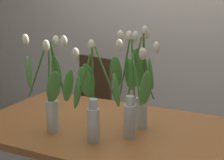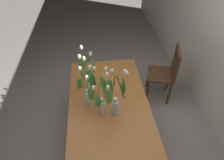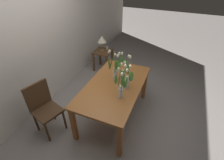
{
  "view_description": "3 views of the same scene",
  "coord_description": "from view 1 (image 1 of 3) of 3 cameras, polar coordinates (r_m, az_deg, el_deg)",
  "views": [
    {
      "loc": [
        0.76,
        -1.58,
        1.46
      ],
      "look_at": [
        -0.0,
        0.01,
        1.02
      ],
      "focal_mm": 51.8,
      "sensor_mm": 36.0,
      "label": 1
    },
    {
      "loc": [
        1.47,
        -0.13,
        2.39
      ],
      "look_at": [
        -0.07,
        0.05,
        1.01
      ],
      "focal_mm": 31.02,
      "sensor_mm": 36.0,
      "label": 2
    },
    {
      "loc": [
        -2.12,
        -0.85,
        2.47
      ],
      "look_at": [
        -0.09,
        0.0,
        0.9
      ],
      "focal_mm": 26.86,
      "sensor_mm": 36.0,
      "label": 3
    }
  ],
  "objects": [
    {
      "name": "tulip_vase_1",
      "position": [
        1.83,
        4.89,
        -1.83
      ],
      "size": [
        0.14,
        0.21,
        0.58
      ],
      "color": "silver",
      "rests_on": "dining_table"
    },
    {
      "name": "tulip_vase_0",
      "position": [
        1.69,
        3.72,
        -2.68
      ],
      "size": [
        0.26,
        0.2,
        0.56
      ],
      "color": "silver",
      "rests_on": "dining_table"
    },
    {
      "name": "dining_chair",
      "position": [
        3.08,
        -4.32,
        -3.58
      ],
      "size": [
        0.5,
        0.5,
        0.93
      ],
      "color": "#4C331E",
      "rests_on": "ground"
    },
    {
      "name": "room_wall_rear",
      "position": [
        3.2,
        12.23,
        11.85
      ],
      "size": [
        9.0,
        0.1,
        2.7
      ],
      "primitive_type": "cube",
      "color": "silver",
      "rests_on": "ground"
    },
    {
      "name": "tulip_vase_3",
      "position": [
        1.65,
        -3.38,
        -3.73
      ],
      "size": [
        0.27,
        0.22,
        0.54
      ],
      "color": "silver",
      "rests_on": "dining_table"
    },
    {
      "name": "dining_table",
      "position": [
        1.93,
        0.01,
        -10.73
      ],
      "size": [
        1.6,
        0.9,
        0.74
      ],
      "color": "#A3602D",
      "rests_on": "ground"
    },
    {
      "name": "tulip_vase_2",
      "position": [
        1.77,
        -10.58,
        -2.36
      ],
      "size": [
        0.26,
        0.21,
        0.54
      ],
      "color": "silver",
      "rests_on": "dining_table"
    }
  ]
}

